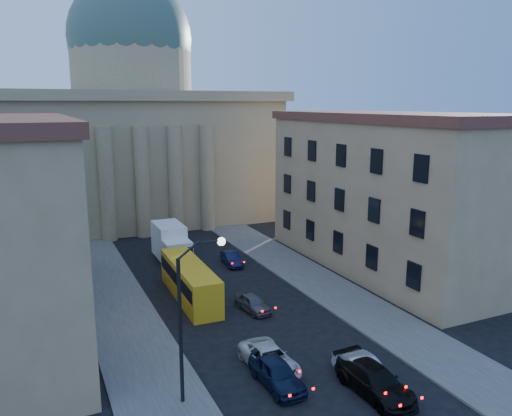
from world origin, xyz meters
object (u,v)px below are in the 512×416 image
(car_left_near, at_px, (277,373))
(box_truck, at_px, (171,244))
(city_bus, at_px, (190,280))
(car_right_near, at_px, (365,372))
(street_lamp, at_px, (190,308))

(car_left_near, xyz_separation_m, box_truck, (0.63, 24.55, 0.96))
(city_bus, bearing_deg, car_right_near, -70.94)
(car_left_near, relative_size, box_truck, 0.67)
(street_lamp, bearing_deg, car_left_near, -6.15)
(street_lamp, bearing_deg, car_right_near, -14.43)
(car_right_near, bearing_deg, city_bus, 107.00)
(box_truck, bearing_deg, car_left_near, -91.08)
(car_left_near, distance_m, box_truck, 24.58)
(street_lamp, height_order, city_bus, street_lamp)
(car_right_near, distance_m, box_truck, 26.76)
(city_bus, xyz_separation_m, box_truck, (1.24, 10.17, 0.17))
(car_right_near, distance_m, city_bus, 17.11)
(car_left_near, xyz_separation_m, city_bus, (-0.60, 14.38, 0.79))
(street_lamp, relative_size, city_bus, 0.86)
(car_right_near, xyz_separation_m, city_bus, (-5.20, 16.28, 0.82))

